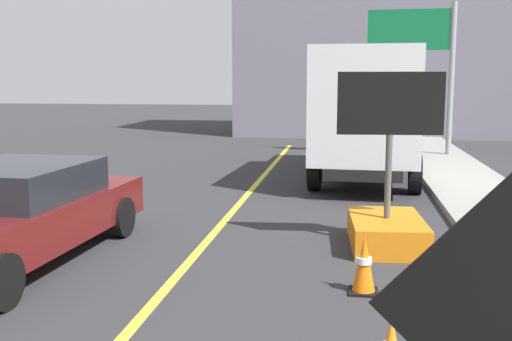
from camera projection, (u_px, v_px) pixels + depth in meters
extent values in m
cube|color=yellow|center=(131.00, 328.00, 6.49)|extent=(0.14, 36.00, 0.01)
cube|color=orange|center=(386.00, 232.00, 9.64)|extent=(1.21, 1.87, 0.45)
cylinder|color=#4C4C4C|center=(388.00, 177.00, 9.52)|extent=(0.10, 0.10, 1.30)
cube|color=black|center=(391.00, 103.00, 9.35)|extent=(1.60, 0.18, 0.95)
sphere|color=yellow|center=(427.00, 103.00, 9.35)|extent=(0.09, 0.09, 0.09)
sphere|color=yellow|center=(407.00, 103.00, 9.38)|extent=(0.09, 0.09, 0.09)
sphere|color=yellow|center=(387.00, 103.00, 9.40)|extent=(0.09, 0.09, 0.09)
sphere|color=yellow|center=(367.00, 103.00, 9.43)|extent=(0.09, 0.09, 0.09)
sphere|color=yellow|center=(356.00, 91.00, 9.41)|extent=(0.09, 0.09, 0.09)
sphere|color=yellow|center=(355.00, 115.00, 9.47)|extent=(0.09, 0.09, 0.09)
cube|color=black|center=(367.00, 156.00, 16.17)|extent=(2.05, 6.83, 0.25)
cube|color=silver|center=(370.00, 110.00, 18.36)|extent=(2.49, 2.02, 1.90)
cube|color=silver|center=(367.00, 103.00, 14.96)|extent=(2.64, 4.72, 2.60)
cylinder|color=black|center=(330.00, 150.00, 18.64)|extent=(0.33, 0.91, 0.90)
cylinder|color=black|center=(408.00, 152.00, 18.18)|extent=(0.33, 0.91, 0.90)
cylinder|color=black|center=(315.00, 171.00, 14.45)|extent=(0.33, 0.91, 0.90)
cylinder|color=black|center=(415.00, 174.00, 14.00)|extent=(0.33, 0.91, 0.90)
cube|color=#591414|center=(9.00, 223.00, 8.74)|extent=(2.26, 5.16, 0.60)
cube|color=black|center=(17.00, 181.00, 8.90)|extent=(1.87, 2.37, 0.50)
cylinder|color=black|center=(1.00, 282.00, 6.97)|extent=(0.25, 0.67, 0.66)
cylinder|color=black|center=(122.00, 217.00, 10.21)|extent=(0.25, 0.67, 0.66)
cylinder|color=black|center=(17.00, 212.00, 10.58)|extent=(0.25, 0.67, 0.66)
cylinder|color=gray|center=(451.00, 81.00, 19.90)|extent=(0.18, 0.18, 5.00)
cube|color=#0F6033|center=(408.00, 30.00, 19.96)|extent=(2.60, 0.26, 1.30)
cube|color=white|center=(408.00, 30.00, 20.00)|extent=(1.82, 0.14, 0.18)
cube|color=slate|center=(429.00, 27.00, 28.40)|extent=(17.35, 6.06, 9.84)
cube|color=black|center=(363.00, 291.00, 7.58)|extent=(0.36, 0.36, 0.03)
cone|color=orange|center=(364.00, 263.00, 7.53)|extent=(0.28, 0.28, 0.69)
cylinder|color=white|center=(364.00, 260.00, 7.52)|extent=(0.19, 0.19, 0.08)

